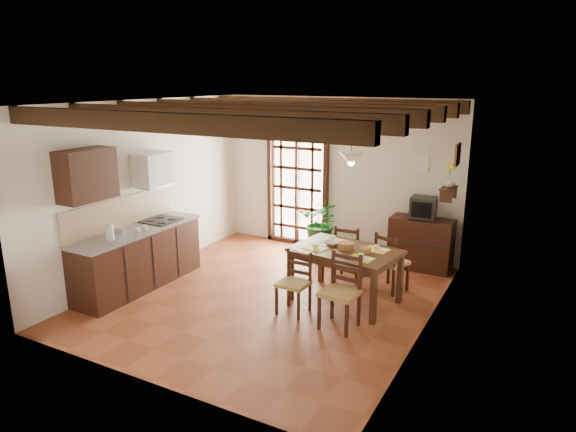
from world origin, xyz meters
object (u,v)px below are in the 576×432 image
Objects in this scene: kitchen_counter at (138,257)px; chair_far_right at (390,273)px; crt_tv at (423,208)px; pendant_lamp at (351,157)px; chair_near_right at (340,305)px; chair_near_left at (294,294)px; sideboard at (421,244)px; potted_plant at (322,225)px; chair_far_left at (349,263)px; dining_table at (346,256)px.

kitchen_counter reaches higher than chair_far_right.
crt_tv is 2.10m from pendant_lamp.
chair_near_right reaches higher than chair_far_right.
sideboard is at bearing 68.62° from chair_near_left.
potted_plant is at bearing 55.12° from kitchen_counter.
potted_plant reaches higher than crt_tv.
chair_near_left is 0.95× the size of chair_far_left.
crt_tv is (0.87, 1.04, 0.77)m from chair_far_left.
potted_plant is 2.45m from pendant_lamp.
potted_plant is at bearing 125.83° from pendant_lamp.
chair_near_right is 0.95× the size of sideboard.
chair_near_left is 1.02× the size of pendant_lamp.
potted_plant reaches higher than chair_near_right.
chair_far_right is 0.89× the size of sideboard.
sideboard is (0.87, 1.04, 0.15)m from chair_far_left.
dining_table is 1.86× the size of pendant_lamp.
chair_far_left is (-0.50, 1.57, -0.02)m from chair_near_right.
chair_far_left reaches higher than sideboard.
kitchen_counter is at bearing -153.33° from dining_table.
kitchen_counter is at bearing -171.00° from chair_near_left.
kitchen_counter is at bearing -146.29° from crt_tv.
kitchen_counter reaches higher than chair_near_left.
chair_near_left is 2.84m from crt_tv.
crt_tv is (0.16, 1.14, 0.78)m from chair_far_right.
chair_far_right is 2.11× the size of crt_tv.
chair_far_left is 0.72m from chair_far_right.
kitchen_counter is 4.58m from sideboard.
dining_table is at bearing -108.20° from sideboard.
pendant_lamp is (0.47, 0.78, 1.81)m from chair_near_left.
dining_table is at bearing 18.43° from kitchen_counter.
crt_tv is at bearing 38.06° from kitchen_counter.
potted_plant is at bearing -47.78° from chair_far_left.
pendant_lamp is (-0.00, 0.10, 1.39)m from dining_table.
chair_near_right is at bearing 104.85° from chair_far_left.
kitchen_counter is 3.24m from chair_near_right.
pendant_lamp is at bearing 72.59° from chair_far_right.
chair_far_right reaches higher than dining_table.
chair_near_left is at bearing 7.04° from kitchen_counter.
chair_far_left is 0.89× the size of sideboard.
chair_near_left is (-0.47, -0.68, -0.42)m from dining_table.
crt_tv reaches higher than dining_table.
kitchen_counter is 1.43× the size of dining_table.
chair_near_right is 2.74m from crt_tv.
chair_near_left is at bearing 175.56° from chair_near_right.
dining_table is 1.95m from sideboard.
chair_far_left is (0.22, 1.47, 0.01)m from chair_near_left.
kitchen_counter is 3.27m from chair_far_left.
chair_near_left is 0.39× the size of potted_plant.
crt_tv is (1.08, 2.51, 0.79)m from chair_near_left.
pendant_lamp reaches higher than sideboard.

